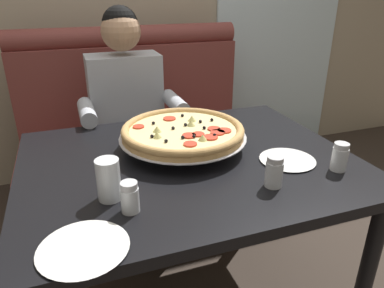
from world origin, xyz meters
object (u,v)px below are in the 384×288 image
at_px(pizza, 183,132).
at_px(shaker_oregano, 130,199).
at_px(shaker_parmesan, 274,174).
at_px(plate_near_left, 83,246).
at_px(booth_bench, 141,145).
at_px(patio_chair, 233,71).
at_px(shaker_pepper_flakes, 339,159).
at_px(drinking_glass, 109,182).
at_px(dining_table, 189,177).
at_px(plate_near_right, 287,158).
at_px(diner_main, 130,114).

relative_size(pizza, shaker_oregano, 5.33).
height_order(shaker_parmesan, plate_near_left, shaker_parmesan).
distance_m(booth_bench, patio_chair, 1.84).
bearing_deg(shaker_pepper_flakes, shaker_oregano, -179.46).
bearing_deg(pizza, drinking_glass, -139.61).
bearing_deg(plate_near_left, shaker_pepper_flakes, 8.56).
distance_m(shaker_parmesan, drinking_glass, 0.54).
height_order(shaker_oregano, plate_near_left, shaker_oregano).
bearing_deg(shaker_oregano, drinking_glass, 117.90).
bearing_deg(shaker_parmesan, shaker_pepper_flakes, 4.19).
bearing_deg(shaker_parmesan, drinking_glass, 168.81).
distance_m(dining_table, shaker_parmesan, 0.38).
bearing_deg(patio_chair, dining_table, -119.54).
height_order(shaker_parmesan, shaker_oregano, shaker_parmesan).
bearing_deg(shaker_parmesan, dining_table, 124.14).
relative_size(booth_bench, plate_near_left, 6.31).
bearing_deg(plate_near_right, shaker_pepper_flakes, -43.51).
xyz_separation_m(pizza, drinking_glass, (-0.34, -0.29, -0.02)).
relative_size(dining_table, pizza, 2.44).
xyz_separation_m(booth_bench, plate_near_right, (0.35, -1.11, 0.36)).
distance_m(shaker_pepper_flakes, plate_near_left, 0.92).
xyz_separation_m(shaker_pepper_flakes, plate_near_right, (-0.13, 0.13, -0.03)).
height_order(shaker_pepper_flakes, drinking_glass, drinking_glass).
bearing_deg(patio_chair, shaker_oregano, -121.57).
height_order(plate_near_left, drinking_glass, drinking_glass).
bearing_deg(shaker_oregano, dining_table, 44.87).
xyz_separation_m(diner_main, shaker_pepper_flakes, (0.59, -0.97, 0.08)).
bearing_deg(diner_main, dining_table, -81.63).
distance_m(shaker_pepper_flakes, patio_chair, 2.69).
xyz_separation_m(booth_bench, drinking_glass, (-0.33, -1.16, 0.41)).
bearing_deg(shaker_pepper_flakes, pizza, 141.95).
height_order(booth_bench, pizza, booth_bench).
bearing_deg(patio_chair, drinking_glass, -123.28).
xyz_separation_m(shaker_parmesan, drinking_glass, (-0.53, 0.10, 0.01)).
distance_m(booth_bench, shaker_parmesan, 1.33).
distance_m(pizza, patio_chair, 2.54).
relative_size(shaker_pepper_flakes, shaker_parmesan, 0.97).
bearing_deg(plate_near_right, patio_chair, 68.81).
relative_size(booth_bench, pizza, 2.86).
relative_size(pizza, shaker_parmesan, 4.78).
bearing_deg(shaker_pepper_flakes, dining_table, 150.64).
xyz_separation_m(shaker_pepper_flakes, plate_near_left, (-0.91, -0.14, -0.03)).
relative_size(booth_bench, drinking_glass, 10.93).
bearing_deg(patio_chair, booth_bench, -134.59).
xyz_separation_m(shaker_parmesan, shaker_oregano, (-0.48, 0.01, -0.01)).
distance_m(shaker_oregano, patio_chair, 3.01).
distance_m(dining_table, shaker_oregano, 0.41).
height_order(plate_near_right, drinking_glass, drinking_glass).
bearing_deg(diner_main, drinking_glass, -104.17).
relative_size(shaker_parmesan, drinking_glass, 0.80).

